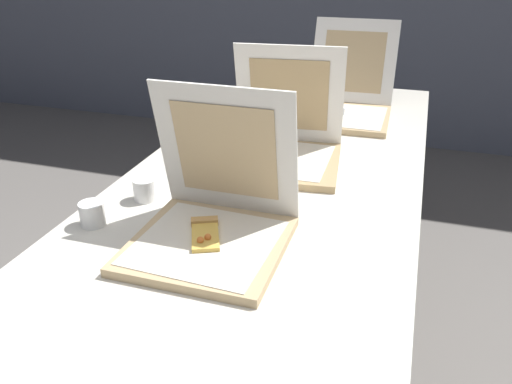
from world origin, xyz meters
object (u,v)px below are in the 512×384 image
pizza_box_back (346,104)px  cup_white_near_left (92,214)px  pizza_box_middle (284,147)px  table (268,198)px  cup_white_far (232,128)px  cup_white_near_center (145,189)px  pizza_box_front (212,223)px

pizza_box_back → cup_white_near_left: 1.16m
pizza_box_middle → cup_white_near_left: pizza_box_middle is taller
table → cup_white_far: (-0.24, 0.35, 0.08)m
table → cup_white_far: size_ratio=38.04×
pizza_box_back → cup_white_near_center: (-0.41, -0.90, -0.02)m
pizza_box_front → cup_white_near_center: bearing=149.4°
cup_white_near_left → cup_white_far: same height
cup_white_far → pizza_box_front: bearing=-73.7°
cup_white_near_center → cup_white_near_left: bearing=-109.4°
pizza_box_back → cup_white_near_center: 0.99m
table → cup_white_far: cup_white_far is taller
table → cup_white_near_left: cup_white_near_left is taller
cup_white_near_center → pizza_box_middle: bearing=51.4°
pizza_box_front → pizza_box_middle: (0.04, 0.52, 0.00)m
cup_white_far → cup_white_near_center: (-0.05, -0.55, 0.00)m
table → pizza_box_middle: size_ratio=6.16×
pizza_box_back → cup_white_near_left: bearing=-115.4°
cup_white_near_left → cup_white_near_center: bearing=70.6°
pizza_box_front → cup_white_near_left: size_ratio=5.75×
cup_white_far → pizza_box_middle: bearing=-36.8°
table → pizza_box_back: pizza_box_back is taller
cup_white_far → cup_white_near_center: same height
cup_white_far → cup_white_near_center: size_ratio=1.00×
pizza_box_front → pizza_box_middle: size_ratio=0.93×
pizza_box_middle → cup_white_near_left: bearing=-130.2°
pizza_box_front → pizza_box_middle: 0.52m
table → cup_white_near_center: bearing=-145.8°
pizza_box_back → cup_white_far: 0.50m
cup_white_near_center → table: bearing=34.2°
pizza_box_middle → cup_white_far: (-0.24, 0.18, -0.02)m
cup_white_near_center → pizza_box_front: bearing=-30.5°
table → pizza_box_back: size_ratio=4.88×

